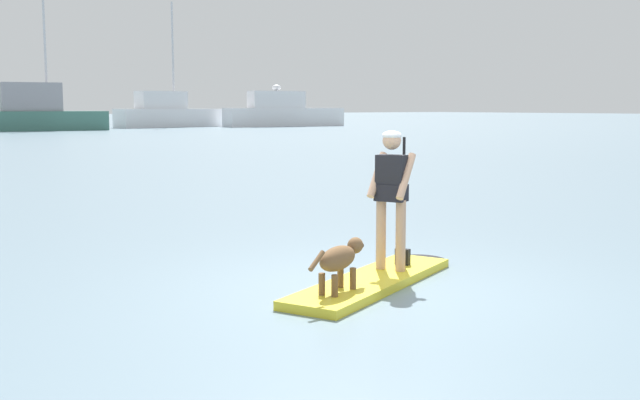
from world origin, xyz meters
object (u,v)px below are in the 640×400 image
Objects in this scene: moored_boat_far_starboard at (38,113)px; moored_boat_outer at (167,113)px; paddleboard at (380,278)px; person_paddler at (392,189)px; moored_boat_far_port at (283,113)px; dog at (340,259)px.

moored_boat_outer reaches higher than moored_boat_far_starboard.
moored_boat_outer is (27.35, 64.01, 1.33)m from paddleboard.
moored_boat_far_starboard reaches higher than paddleboard.
moored_boat_far_port is (38.11, 59.82, 0.32)m from person_paddler.
person_paddler is 70.93m from moored_boat_far_port.
paddleboard is 3.05× the size of dog.
paddleboard is 1.06m from person_paddler.
paddleboard is 0.25× the size of moored_boat_far_port.
dog is (-0.89, -0.38, 0.40)m from paddleboard.
paddleboard is 69.62m from moored_boat_outer.
person_paddler is 1.57× the size of dog.
paddleboard is at bearing -157.11° from person_paddler.
moored_boat_outer is 0.94× the size of moored_boat_far_port.
person_paddler reaches higher than dog.
moored_boat_far_starboard is 0.86× the size of moored_boat_far_port.
moored_boat_far_port is (38.38, 59.93, 1.34)m from paddleboard.
moored_boat_far_port is at bearing 57.50° from person_paddler.
moored_boat_outer is at bearing 66.86° from paddleboard.
paddleboard is at bearing 22.89° from dog.
dog is 70.31m from moored_boat_outer.
dog is 62.89m from moored_boat_far_starboard.
moored_boat_far_starboard is (13.86, 60.75, 1.47)m from paddleboard.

